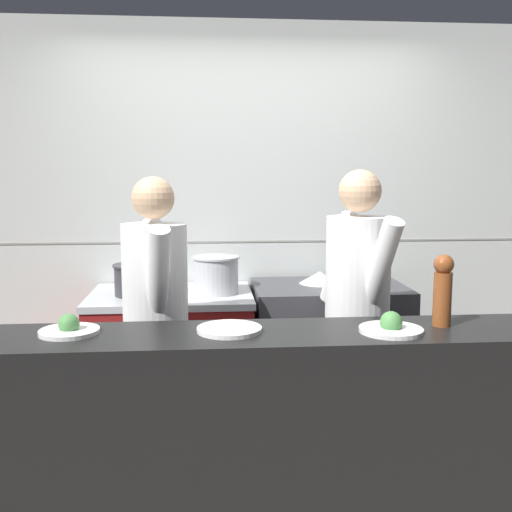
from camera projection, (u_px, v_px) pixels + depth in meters
The scene contains 13 objects.
wall_back_tiled at pixel (247, 219), 4.07m from camera, with size 8.00×0.06×2.60m.
oven_range at pixel (172, 361), 3.75m from camera, with size 1.00×0.71×0.88m.
prep_counter at pixel (328, 355), 3.83m from camera, with size 0.95×0.65×0.91m.
pass_counter at pixel (271, 441), 2.57m from camera, with size 2.45×0.45×0.96m.
stock_pot at pixel (139, 279), 3.63m from camera, with size 0.32×0.32×0.19m.
sauce_pot at pixel (216, 274), 3.67m from camera, with size 0.29×0.29×0.23m.
mixing_bowl_steel at pixel (320, 277), 3.82m from camera, with size 0.27×0.27×0.08m.
plated_dish_main at pixel (69, 329), 2.47m from camera, with size 0.25×0.25×0.09m.
plated_dish_appetiser at pixel (229, 329), 2.51m from camera, with size 0.27×0.27×0.02m.
plated_dish_dessert at pixel (391, 327), 2.49m from camera, with size 0.27×0.27×0.09m.
pepper_mill at pixel (443, 289), 2.58m from camera, with size 0.09×0.09×0.31m.
chef_head_cook at pixel (156, 318), 3.01m from camera, with size 0.38×0.70×1.60m.
chef_sous at pixel (357, 310), 3.10m from camera, with size 0.41×0.71×1.63m.
Camera 1 is at (-0.29, -2.59, 1.62)m, focal length 42.00 mm.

